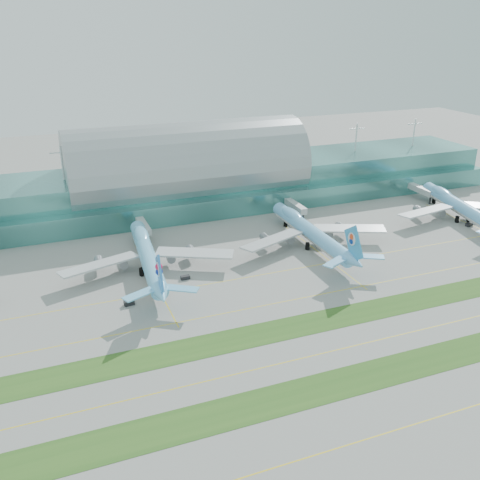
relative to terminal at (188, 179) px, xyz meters
name	(u,v)px	position (x,y,z in m)	size (l,w,h in m)	color
ground	(303,329)	(-0.01, -128.79, -14.23)	(700.00, 700.00, 0.00)	gray
terminal	(188,179)	(0.00, 0.00, 0.00)	(340.00, 69.10, 36.00)	#3D7A75
grass_strip_near	(351,380)	(-0.01, -156.79, -14.19)	(420.00, 12.00, 0.08)	#2D591E
grass_strip_far	(300,325)	(-0.01, -126.79, -14.19)	(420.00, 12.00, 0.08)	#2D591E
taxiline_a	(397,430)	(-0.01, -176.79, -14.22)	(420.00, 0.35, 0.01)	yellow
taxiline_b	(326,353)	(-0.01, -142.79, -14.22)	(420.00, 0.35, 0.01)	yellow
taxiline_c	(279,303)	(-0.01, -110.79, -14.22)	(420.00, 0.35, 0.01)	yellow
taxiline_d	(254,276)	(-0.01, -88.79, -14.22)	(420.00, 0.35, 0.01)	yellow
airliner_b	(147,254)	(-36.38, -68.63, -7.76)	(66.94, 76.22, 20.97)	#70C8F7
airliner_c	(310,231)	(33.72, -69.26, -7.68)	(67.92, 76.96, 21.21)	#6CBAEF
airliner_d	(460,206)	(116.76, -66.89, -7.65)	(66.78, 76.85, 21.31)	#6AB4E9
gse_c	(129,303)	(-48.35, -93.73, -13.40)	(3.45, 1.99, 1.66)	black
gse_d	(185,277)	(-25.16, -81.80, -13.54)	(3.43, 1.68, 1.37)	black
gse_e	(339,251)	(41.26, -81.67, -13.41)	(3.82, 1.73, 1.63)	orange
gse_f	(342,249)	(43.30, -80.21, -13.51)	(3.54, 1.52, 1.44)	black
gse_g	(469,224)	(114.49, -76.83, -13.41)	(3.36, 1.91, 1.64)	black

